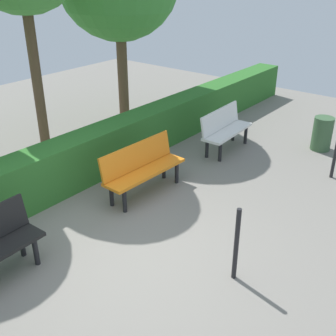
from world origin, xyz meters
TOP-DOWN VIEW (x-y plane):
  - ground_plane at (0.00, 0.00)m, footprint 17.92×17.92m
  - bench_white at (-3.76, -0.69)m, footprint 1.43×0.52m
  - bench_orange at (-1.33, -0.80)m, footprint 1.59×0.51m
  - hedge_row at (-1.19, -1.92)m, footprint 13.92×0.58m
  - railing_post_near at (-3.90, 1.53)m, footprint 0.06×0.06m
  - railing_post_mid at (-0.43, 1.53)m, footprint 0.06×0.06m
  - trash_bin at (-5.02, 0.89)m, footprint 0.40×0.40m

SIDE VIEW (x-z plane):
  - ground_plane at x=0.00m, z-range 0.00..0.00m
  - trash_bin at x=-5.02m, z-range 0.00..0.70m
  - hedge_row at x=-1.19m, z-range 0.00..0.86m
  - bench_white at x=-3.76m, z-range 0.05..0.91m
  - bench_orange at x=-1.33m, z-range 0.05..0.91m
  - railing_post_near at x=-3.90m, z-range 0.00..1.00m
  - railing_post_mid at x=-0.43m, z-range 0.00..1.00m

